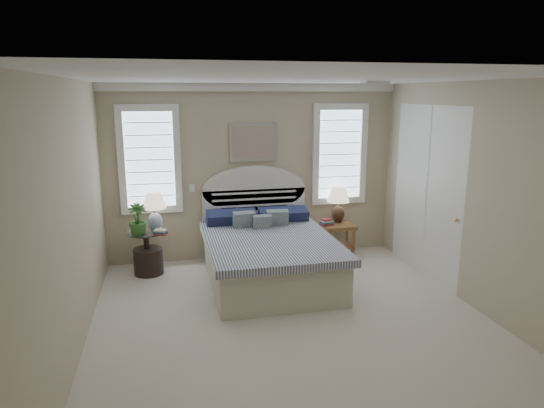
{
  "coord_description": "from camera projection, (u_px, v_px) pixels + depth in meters",
  "views": [
    {
      "loc": [
        -1.36,
        -4.82,
        2.55
      ],
      "look_at": [
        -0.04,
        1.0,
        1.18
      ],
      "focal_mm": 32.0,
      "sensor_mm": 36.0,
      "label": 1
    }
  ],
  "objects": [
    {
      "name": "closet_door",
      "position": [
        426.0,
        192.0,
        6.8
      ],
      "size": [
        0.02,
        1.8,
        2.4
      ],
      "primitive_type": "cube",
      "color": "white",
      "rests_on": "floor"
    },
    {
      "name": "wall_back",
      "position": [
        253.0,
        173.0,
        7.52
      ],
      "size": [
        4.5,
        0.02,
        2.7
      ],
      "primitive_type": "cube",
      "color": "#BBAD8C",
      "rests_on": "floor"
    },
    {
      "name": "painting",
      "position": [
        253.0,
        142.0,
        7.38
      ],
      "size": [
        0.74,
        0.04,
        0.58
      ],
      "primitive_type": "cube",
      "color": "silver",
      "rests_on": "wall_back"
    },
    {
      "name": "floor_pot",
      "position": [
        148.0,
        261.0,
        6.98
      ],
      "size": [
        0.45,
        0.45,
        0.38
      ],
      "primitive_type": "cylinder",
      "rotation": [
        0.0,
        0.0,
        -0.08
      ],
      "color": "black",
      "rests_on": "floor"
    },
    {
      "name": "window_left",
      "position": [
        150.0,
        160.0,
        7.12
      ],
      "size": [
        0.9,
        0.06,
        1.6
      ],
      "primitive_type": "cube",
      "color": "#C9E8FF",
      "rests_on": "wall_back"
    },
    {
      "name": "books_left",
      "position": [
        160.0,
        232.0,
        6.74
      ],
      "size": [
        0.21,
        0.19,
        0.07
      ],
      "rotation": [
        0.0,
        0.0,
        -0.43
      ],
      "color": "maroon",
      "rests_on": "side_table_left"
    },
    {
      "name": "switch_plate",
      "position": [
        192.0,
        188.0,
        7.35
      ],
      "size": [
        0.08,
        0.01,
        0.12
      ],
      "primitive_type": "cube",
      "color": "white",
      "rests_on": "wall_back"
    },
    {
      "name": "floor",
      "position": [
        295.0,
        326.0,
        5.45
      ],
      "size": [
        4.5,
        5.0,
        0.01
      ],
      "primitive_type": "cube",
      "color": "beige",
      "rests_on": "ground"
    },
    {
      "name": "lamp_right",
      "position": [
        338.0,
        200.0,
        7.73
      ],
      "size": [
        0.43,
        0.43,
        0.58
      ],
      "rotation": [
        0.0,
        0.0,
        -0.26
      ],
      "color": "black",
      "rests_on": "nightstand_right"
    },
    {
      "name": "hvac_vent",
      "position": [
        375.0,
        82.0,
        5.87
      ],
      "size": [
        0.3,
        0.2,
        0.02
      ],
      "primitive_type": "cube",
      "color": "#B2B2B2",
      "rests_on": "ceiling"
    },
    {
      "name": "window_right",
      "position": [
        339.0,
        154.0,
        7.75
      ],
      "size": [
        0.9,
        0.06,
        1.6
      ],
      "primitive_type": "cube",
      "color": "#C9E8FF",
      "rests_on": "wall_back"
    },
    {
      "name": "crown_molding",
      "position": [
        253.0,
        87.0,
        7.2
      ],
      "size": [
        4.5,
        0.08,
        0.12
      ],
      "primitive_type": "cube",
      "color": "white",
      "rests_on": "wall_back"
    },
    {
      "name": "ceiling",
      "position": [
        298.0,
        78.0,
        4.85
      ],
      "size": [
        4.5,
        5.0,
        0.01
      ],
      "primitive_type": "cube",
      "color": "white",
      "rests_on": "wall_back"
    },
    {
      "name": "bed",
      "position": [
        268.0,
        253.0,
        6.75
      ],
      "size": [
        1.72,
        2.28,
        1.47
      ],
      "color": "beige",
      "rests_on": "floor"
    },
    {
      "name": "nightstand_right",
      "position": [
        338.0,
        233.0,
        7.68
      ],
      "size": [
        0.5,
        0.4,
        0.53
      ],
      "color": "brown",
      "rests_on": "floor"
    },
    {
      "name": "wall_left",
      "position": [
        71.0,
        221.0,
        4.66
      ],
      "size": [
        0.02,
        5.0,
        2.7
      ],
      "primitive_type": "cube",
      "color": "#BBAD8C",
      "rests_on": "floor"
    },
    {
      "name": "side_table_left",
      "position": [
        147.0,
        248.0,
        6.96
      ],
      "size": [
        0.56,
        0.56,
        0.63
      ],
      "color": "black",
      "rests_on": "floor"
    },
    {
      "name": "lamp_left",
      "position": [
        154.0,
        207.0,
        6.93
      ],
      "size": [
        0.42,
        0.42,
        0.55
      ],
      "rotation": [
        0.0,
        0.0,
        0.32
      ],
      "color": "silver",
      "rests_on": "side_table_left"
    },
    {
      "name": "potted_plant",
      "position": [
        138.0,
        220.0,
        6.68
      ],
      "size": [
        0.32,
        0.32,
        0.44
      ],
      "primitive_type": "imported",
      "rotation": [
        0.0,
        0.0,
        0.37
      ],
      "color": "#3C752F",
      "rests_on": "side_table_left"
    },
    {
      "name": "books_right",
      "position": [
        326.0,
        222.0,
        7.6
      ],
      "size": [
        0.21,
        0.17,
        0.1
      ],
      "rotation": [
        0.0,
        0.0,
        0.22
      ],
      "color": "maroon",
      "rests_on": "nightstand_right"
    },
    {
      "name": "wall_right",
      "position": [
        483.0,
        199.0,
        5.63
      ],
      "size": [
        0.02,
        5.0,
        2.7
      ],
      "primitive_type": "cube",
      "color": "#BBAD8C",
      "rests_on": "floor"
    }
  ]
}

